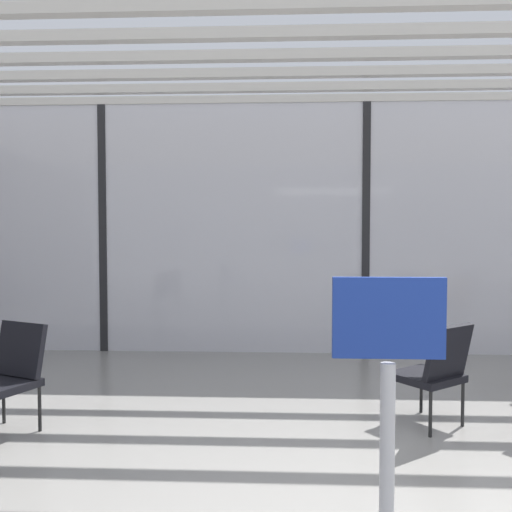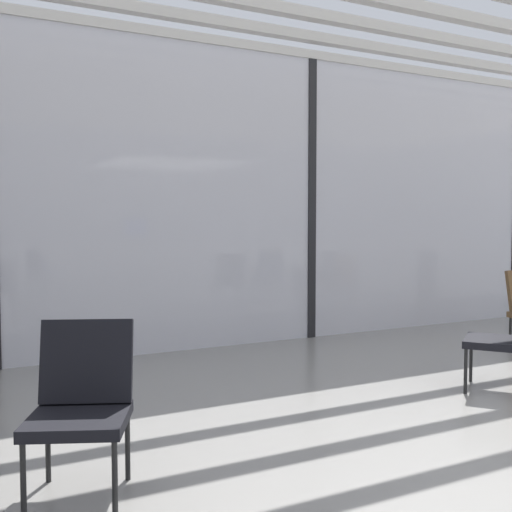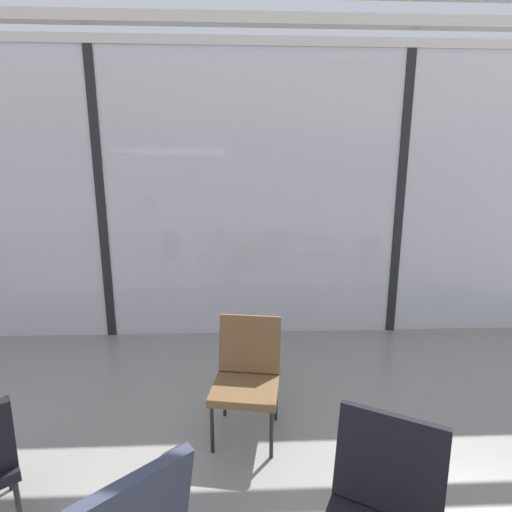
# 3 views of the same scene
# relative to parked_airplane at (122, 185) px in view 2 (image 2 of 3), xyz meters

# --- Properties ---
(glass_curtain_wall) EXTENTS (14.00, 0.08, 3.30)m
(glass_curtain_wall) POSITION_rel_parked_airplane_xyz_m (0.67, -5.99, -0.48)
(glass_curtain_wall) COLOR silver
(glass_curtain_wall) RESTS_ON ground
(window_mullion_1) EXTENTS (0.10, 0.12, 3.30)m
(window_mullion_1) POSITION_rel_parked_airplane_xyz_m (0.67, -5.99, -0.48)
(window_mullion_1) COLOR black
(window_mullion_1) RESTS_ON ground
(parked_airplane) EXTENTS (13.81, 4.27, 4.27)m
(parked_airplane) POSITION_rel_parked_airplane_xyz_m (0.00, 0.00, 0.00)
(parked_airplane) COLOR silver
(parked_airplane) RESTS_ON ground
(lounge_chair_2) EXTENTS (0.65, 0.67, 0.87)m
(lounge_chair_2) POSITION_rel_parked_airplane_xyz_m (-2.63, -9.02, -1.64)
(lounge_chair_2) COLOR black
(lounge_chair_2) RESTS_ON ground
(lounge_chair_4) EXTENTS (0.70, 0.71, 0.87)m
(lounge_chair_4) POSITION_rel_parked_airplane_xyz_m (0.83, -8.74, -1.64)
(lounge_chair_4) COLOR black
(lounge_chair_4) RESTS_ON ground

